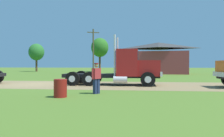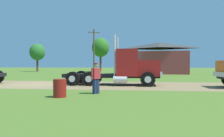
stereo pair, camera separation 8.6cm
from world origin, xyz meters
The scene contains 9 objects.
ground_plane centered at (0.00, 0.00, 0.00)m, with size 200.00×200.00×0.00m, color #4E6E25.
dirt_track centered at (0.00, 0.00, 0.00)m, with size 120.00×6.91×0.01m, color olive.
truck_foreground_white centered at (7.39, 0.14, 1.28)m, with size 7.59×2.80×3.80m.
visitor_walking_mid centered at (6.03, -5.21, 0.91)m, with size 0.48×0.54×1.67m.
steel_barrel centered at (4.54, -6.69, 0.44)m, with size 0.63×0.63×0.88m, color maroon.
shed_building centered at (11.77, 22.31, 2.61)m, with size 10.53×6.45×5.42m.
utility_pole_near centered at (0.28, 22.41, 4.23)m, with size 2.08×0.99×7.96m.
tree_left centered at (-14.89, 31.87, 4.44)m, with size 3.49×3.49×6.40m.
tree_mid centered at (-0.42, 33.40, 5.47)m, with size 3.95×3.95×7.68m.
Camera 1 is at (8.26, -17.11, 1.58)m, focal length 35.91 mm.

